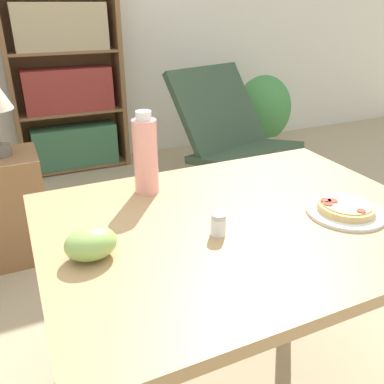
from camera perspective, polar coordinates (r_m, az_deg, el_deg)
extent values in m
plane|color=tan|center=(1.69, 5.05, -25.03)|extent=(14.00, 14.00, 0.00)
cube|color=silver|center=(3.59, -16.78, 24.32)|extent=(8.00, 0.05, 2.60)
cube|color=tan|center=(1.19, 6.73, -4.35)|extent=(1.13, 0.84, 0.03)
cylinder|color=tan|center=(1.57, -17.91, -13.60)|extent=(0.06, 0.06, 0.69)
cylinder|color=tan|center=(1.89, 13.85, -5.83)|extent=(0.06, 0.06, 0.69)
cylinder|color=white|center=(1.28, 20.69, -2.61)|extent=(0.23, 0.23, 0.01)
cylinder|color=#DBB26B|center=(1.28, 20.79, -2.02)|extent=(0.16, 0.16, 0.02)
cylinder|color=#EACC7A|center=(1.27, 20.88, -1.53)|extent=(0.14, 0.14, 0.00)
cylinder|color=#A83328|center=(1.24, 18.58, -1.57)|extent=(0.03, 0.03, 0.00)
cylinder|color=#A83328|center=(1.26, 18.29, -1.13)|extent=(0.03, 0.03, 0.00)
cylinder|color=#A83328|center=(1.23, 22.65, -2.46)|extent=(0.02, 0.02, 0.00)
cylinder|color=#A83328|center=(1.27, 19.14, -1.15)|extent=(0.03, 0.03, 0.00)
ellipsoid|color=#93BC5B|center=(1.01, -14.00, -7.03)|extent=(0.13, 0.10, 0.08)
sphere|color=#93BC5B|center=(1.04, -11.83, -6.15)|extent=(0.02, 0.02, 0.02)
sphere|color=#93BC5B|center=(1.00, -14.80, -7.05)|extent=(0.02, 0.02, 0.02)
sphere|color=#93BC5B|center=(1.06, -15.17, -7.57)|extent=(0.02, 0.02, 0.02)
sphere|color=#93BC5B|center=(1.06, -14.75, -6.61)|extent=(0.02, 0.02, 0.02)
sphere|color=#93BC5B|center=(1.02, -16.37, -8.33)|extent=(0.03, 0.03, 0.03)
sphere|color=#93BC5B|center=(1.04, -14.77, -6.96)|extent=(0.03, 0.03, 0.03)
sphere|color=#93BC5B|center=(1.05, -12.50, -7.06)|extent=(0.03, 0.03, 0.03)
sphere|color=#93BC5B|center=(1.01, -12.91, -6.16)|extent=(0.03, 0.03, 0.03)
sphere|color=#93BC5B|center=(0.99, -14.20, -7.06)|extent=(0.02, 0.02, 0.02)
cylinder|color=pink|center=(1.30, -6.53, 4.91)|extent=(0.08, 0.08, 0.24)
cylinder|color=white|center=(1.26, -6.83, 10.63)|extent=(0.05, 0.05, 0.03)
cylinder|color=white|center=(1.09, 3.71, -4.83)|extent=(0.04, 0.04, 0.05)
cylinder|color=#B7B7BC|center=(1.07, 3.75, -3.38)|extent=(0.04, 0.04, 0.01)
cube|color=black|center=(2.98, 6.33, 0.35)|extent=(0.74, 0.70, 0.10)
cube|color=#334733|center=(2.81, 7.41, 5.50)|extent=(0.78, 0.67, 0.14)
cube|color=#334733|center=(2.95, 3.59, 11.56)|extent=(0.75, 0.58, 0.55)
cube|color=brown|center=(3.43, -24.14, 13.36)|extent=(0.04, 0.28, 1.43)
cube|color=brown|center=(3.54, -10.29, 15.39)|extent=(0.04, 0.28, 1.43)
cube|color=brown|center=(3.59, -17.47, 14.81)|extent=(0.87, 0.01, 1.43)
cube|color=brown|center=(3.64, -15.76, 3.72)|extent=(0.79, 0.27, 0.02)
cube|color=#3D704C|center=(3.57, -16.03, 6.26)|extent=(0.68, 0.20, 0.33)
cube|color=brown|center=(3.51, -16.65, 10.78)|extent=(0.79, 0.27, 0.02)
cube|color=#99332D|center=(3.45, -16.97, 13.55)|extent=(0.68, 0.20, 0.33)
cube|color=brown|center=(3.43, -17.65, 18.28)|extent=(0.79, 0.27, 0.02)
cube|color=tan|center=(3.40, -18.01, 21.20)|extent=(0.68, 0.20, 0.33)
cube|color=brown|center=(2.38, -23.96, -2.02)|extent=(0.34, 0.34, 0.59)
cylinder|color=#665B51|center=(2.26, -25.38, 5.27)|extent=(0.11, 0.11, 0.05)
cylinder|color=#BCB2A3|center=(3.77, 9.59, 6.66)|extent=(0.28, 0.28, 0.24)
ellipsoid|color=#428442|center=(3.68, 9.95, 11.38)|extent=(0.50, 0.43, 0.58)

